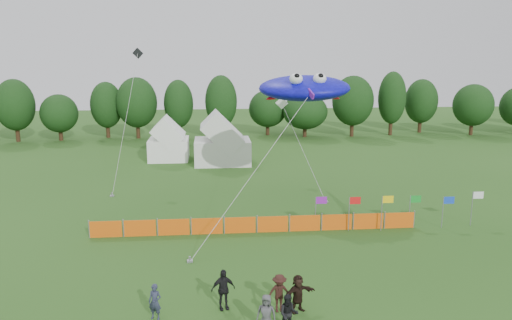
{
  "coord_description": "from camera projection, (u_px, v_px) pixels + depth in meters",
  "views": [
    {
      "loc": [
        -2.35,
        -19.68,
        10.67
      ],
      "look_at": [
        0.0,
        6.0,
        5.2
      ],
      "focal_mm": 35.0,
      "sensor_mm": 36.0,
      "label": 1
    }
  ],
  "objects": [
    {
      "name": "small_kite_dark",
      "position": [
        129.0,
        103.0,
        40.77
      ],
      "size": [
        2.22,
        6.59,
        11.25
      ],
      "color": "black",
      "rests_on": "ground"
    },
    {
      "name": "ground",
      "position": [
        269.0,
        306.0,
        21.6
      ],
      "size": [
        160.0,
        160.0,
        0.0
      ],
      "primitive_type": "plane",
      "color": "#234C16",
      "rests_on": "ground"
    },
    {
      "name": "tent_left",
      "position": [
        169.0,
        142.0,
        51.3
      ],
      "size": [
        4.06,
        4.06,
        3.59
      ],
      "color": "white",
      "rests_on": "ground"
    },
    {
      "name": "treeline",
      "position": [
        241.0,
        105.0,
        64.64
      ],
      "size": [
        104.57,
        8.78,
        8.36
      ],
      "color": "#382314",
      "rests_on": "ground"
    },
    {
      "name": "barrier_fence",
      "position": [
        256.0,
        225.0,
        30.4
      ],
      "size": [
        19.9,
        0.06,
        1.0
      ],
      "color": "#E0570C",
      "rests_on": "ground"
    },
    {
      "name": "tent_right",
      "position": [
        222.0,
        144.0,
        49.49
      ],
      "size": [
        5.58,
        4.47,
        3.94
      ],
      "color": "silver",
      "rests_on": "ground"
    },
    {
      "name": "spectator_f",
      "position": [
        298.0,
        294.0,
        20.95
      ],
      "size": [
        1.58,
        1.11,
        1.65
      ],
      "primitive_type": "imported",
      "rotation": [
        0.0,
        0.0,
        0.45
      ],
      "color": "black",
      "rests_on": "ground"
    },
    {
      "name": "spectator_a",
      "position": [
        155.0,
        302.0,
        20.38
      ],
      "size": [
        0.65,
        0.53,
        1.52
      ],
      "primitive_type": "imported",
      "rotation": [
        0.0,
        0.0,
        -0.35
      ],
      "color": "#292D44",
      "rests_on": "ground"
    },
    {
      "name": "spectator_c",
      "position": [
        279.0,
        293.0,
        20.97
      ],
      "size": [
        1.13,
        0.72,
        1.67
      ],
      "primitive_type": "imported",
      "rotation": [
        0.0,
        0.0,
        0.1
      ],
      "color": "black",
      "rests_on": "ground"
    },
    {
      "name": "spectator_e",
      "position": [
        266.0,
        314.0,
        19.38
      ],
      "size": [
        0.87,
        0.69,
        1.58
      ],
      "primitive_type": "imported",
      "rotation": [
        0.0,
        0.0,
        -0.27
      ],
      "color": "#46454A",
      "rests_on": "ground"
    },
    {
      "name": "small_kite_white",
      "position": [
        294.0,
        131.0,
        41.34
      ],
      "size": [
        2.85,
        8.77,
        7.08
      ],
      "color": "white",
      "rests_on": "ground"
    },
    {
      "name": "stingray_kite",
      "position": [
        303.0,
        88.0,
        36.01
      ],
      "size": [
        12.01,
        19.56,
        9.51
      ],
      "color": "#110FD9",
      "rests_on": "ground"
    },
    {
      "name": "spectator_d",
      "position": [
        223.0,
        289.0,
        21.17
      ],
      "size": [
        1.13,
        0.69,
        1.79
      ],
      "primitive_type": "imported",
      "rotation": [
        0.0,
        0.0,
        0.25
      ],
      "color": "black",
      "rests_on": "ground"
    },
    {
      "name": "spectator_b",
      "position": [
        289.0,
        314.0,
        19.34
      ],
      "size": [
        0.84,
        0.69,
        1.6
      ],
      "primitive_type": "imported",
      "rotation": [
        0.0,
        0.0,
        -0.12
      ],
      "color": "black",
      "rests_on": "ground"
    },
    {
      "name": "flag_row",
      "position": [
        398.0,
        206.0,
        30.94
      ],
      "size": [
        10.73,
        0.65,
        2.22
      ],
      "color": "gray",
      "rests_on": "ground"
    }
  ]
}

